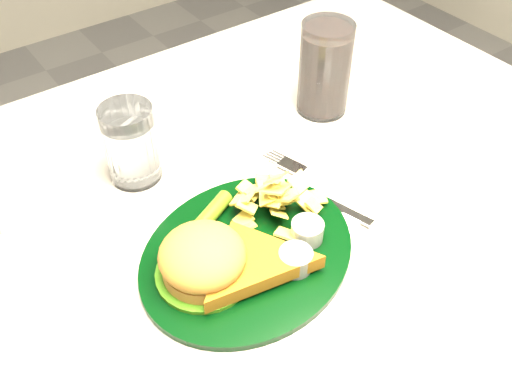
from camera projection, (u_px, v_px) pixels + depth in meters
table at (228, 373)px, 0.96m from camera, size 1.20×0.80×0.75m
dinner_plate at (247, 238)px, 0.64m from camera, size 0.32×0.29×0.06m
water_glass at (131, 144)px, 0.73m from camera, size 0.08×0.08×0.11m
cola_glass at (325, 69)px, 0.83m from camera, size 0.10×0.10×0.14m
fork_napkin at (324, 198)px, 0.72m from camera, size 0.16×0.19×0.01m
ramekin at (10, 216)px, 0.69m from camera, size 0.05×0.05×0.03m
wrapped_straw at (161, 143)px, 0.81m from camera, size 0.21×0.14×0.01m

